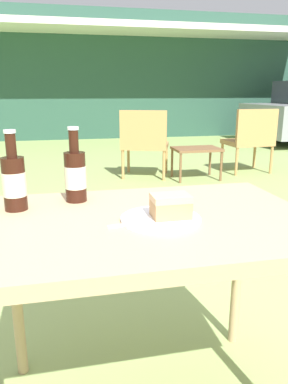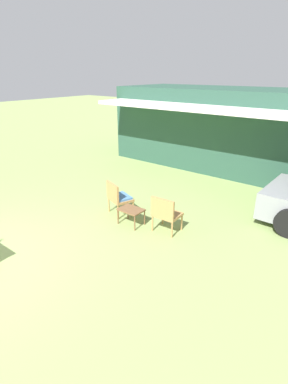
{
  "view_description": "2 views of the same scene",
  "coord_description": "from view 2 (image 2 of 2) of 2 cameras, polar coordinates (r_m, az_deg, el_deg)",
  "views": [
    {
      "loc": [
        -0.24,
        -1.01,
        1.06
      ],
      "look_at": [
        0.0,
        0.1,
        0.76
      ],
      "focal_mm": 35.0,
      "sensor_mm": 36.0,
      "label": 1
    },
    {
      "loc": [
        5.46,
        -1.37,
        3.33
      ],
      "look_at": [
        1.73,
        3.32,
        0.9
      ],
      "focal_mm": 28.0,
      "sensor_mm": 36.0,
      "label": 2
    }
  ],
  "objects": [
    {
      "name": "cabin_building",
      "position": [
        11.5,
        16.56,
        11.54
      ],
      "size": [
        8.49,
        4.36,
        2.78
      ],
      "color": "#284C3D",
      "rests_on": "ground_plane"
    },
    {
      "name": "wicker_chair_cushioned",
      "position": [
        7.37,
        -4.91,
        -0.87
      ],
      "size": [
        0.69,
        0.63,
        0.84
      ],
      "rotation": [
        0.0,
        0.0,
        2.8
      ],
      "color": "#B2844C",
      "rests_on": "ground_plane"
    },
    {
      "name": "wicker_chair_plain",
      "position": [
        6.54,
        4.11,
        -3.91
      ],
      "size": [
        0.58,
        0.5,
        0.84
      ],
      "rotation": [
        0.0,
        0.0,
        3.18
      ],
      "color": "#B2844C",
      "rests_on": "ground_plane"
    },
    {
      "name": "garden_side_table",
      "position": [
        6.9,
        -2.48,
        -3.61
      ],
      "size": [
        0.56,
        0.4,
        0.39
      ],
      "color": "brown",
      "rests_on": "ground_plane"
    }
  ]
}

